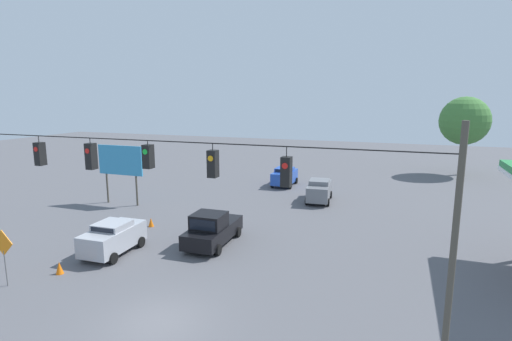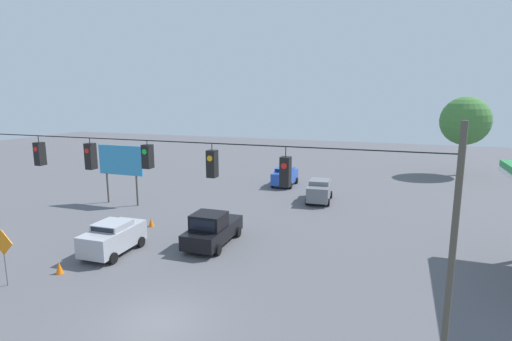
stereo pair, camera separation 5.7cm
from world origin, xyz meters
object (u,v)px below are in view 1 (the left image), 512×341
sedan_grey_oncoming_deep (319,190)px  pickup_truck_black_withflow_mid (212,229)px  sedan_blue_withflow_deep (285,176)px  sedan_silver_parked_shoulder (113,237)px  traffic_cone_third (127,234)px  roadside_billboard (120,163)px  work_zone_sign (3,247)px  traffic_cone_second (94,250)px  traffic_cone_nearest (59,268)px  traffic_cone_fourth (151,222)px  tree_horizon_left (465,121)px  overhead_signal_span (150,194)px

sedan_grey_oncoming_deep → pickup_truck_black_withflow_mid: bearing=71.5°
sedan_blue_withflow_deep → sedan_silver_parked_shoulder: (4.46, 20.85, 0.01)m
traffic_cone_third → roadside_billboard: roadside_billboard is taller
work_zone_sign → traffic_cone_second: bearing=-106.4°
traffic_cone_nearest → traffic_cone_fourth: same height
traffic_cone_fourth → tree_horizon_left: tree_horizon_left is taller
sedan_grey_oncoming_deep → work_zone_sign: work_zone_sign is taller
sedan_silver_parked_shoulder → sedan_grey_oncoming_deep: 18.20m
roadside_billboard → work_zone_sign: (-4.50, 14.35, -1.57)m
tree_horizon_left → traffic_cone_second: bearing=55.9°
sedan_blue_withflow_deep → traffic_cone_fourth: bearing=71.8°
traffic_cone_nearest → work_zone_sign: (1.32, 1.90, 1.66)m
pickup_truck_black_withflow_mid → sedan_blue_withflow_deep: bearing=-88.8°
overhead_signal_span → traffic_cone_third: bearing=-46.5°
sedan_grey_oncoming_deep → roadside_billboard: (15.63, 6.58, 2.55)m
sedan_blue_withflow_deep → traffic_cone_nearest: bearing=77.7°
pickup_truck_black_withflow_mid → traffic_cone_nearest: bearing=49.1°
traffic_cone_second → work_zone_sign: size_ratio=0.23×
work_zone_sign → tree_horizon_left: size_ratio=0.31×
pickup_truck_black_withflow_mid → traffic_cone_fourth: (5.61, -1.64, -0.65)m
traffic_cone_third → work_zone_sign: size_ratio=0.23×
traffic_cone_third → roadside_billboard: size_ratio=0.13×
work_zone_sign → overhead_signal_span: bearing=177.4°
overhead_signal_span → traffic_cone_second: 10.17m
traffic_cone_second → roadside_billboard: size_ratio=0.13×
traffic_cone_third → roadside_billboard: bearing=-50.2°
overhead_signal_span → sedan_silver_parked_shoulder: bearing=-40.0°
overhead_signal_span → tree_horizon_left: size_ratio=2.33×
sedan_grey_oncoming_deep → tree_horizon_left: (-13.22, -17.54, 5.29)m
traffic_cone_fourth → pickup_truck_black_withflow_mid: bearing=163.7°
traffic_cone_nearest → traffic_cone_second: size_ratio=1.00×
sedan_silver_parked_shoulder → traffic_cone_third: size_ratio=6.35×
work_zone_sign → sedan_silver_parked_shoulder: bearing=-112.2°
traffic_cone_third → traffic_cone_fourth: (-0.03, -2.61, 0.00)m
traffic_cone_third → tree_horizon_left: tree_horizon_left is taller
traffic_cone_nearest → traffic_cone_second: same height
sedan_blue_withflow_deep → traffic_cone_third: 19.32m
sedan_blue_withflow_deep → traffic_cone_nearest: size_ratio=6.25×
traffic_cone_third → tree_horizon_left: bearing=-126.6°
sedan_grey_oncoming_deep → roadside_billboard: bearing=22.8°
sedan_blue_withflow_deep → sedan_silver_parked_shoulder: bearing=77.9°
tree_horizon_left → sedan_grey_oncoming_deep: bearing=53.0°
sedan_silver_parked_shoulder → pickup_truck_black_withflow_mid: (-4.82, -3.23, -0.01)m
traffic_cone_nearest → sedan_silver_parked_shoulder: bearing=-103.6°
sedan_silver_parked_shoulder → work_zone_sign: bearing=67.8°
pickup_truck_black_withflow_mid → roadside_billboard: bearing=-27.6°
traffic_cone_second → tree_horizon_left: size_ratio=0.07×
overhead_signal_span → work_zone_sign: bearing=-2.6°
overhead_signal_span → pickup_truck_black_withflow_mid: bearing=-78.7°
pickup_truck_black_withflow_mid → traffic_cone_fourth: bearing=-16.3°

